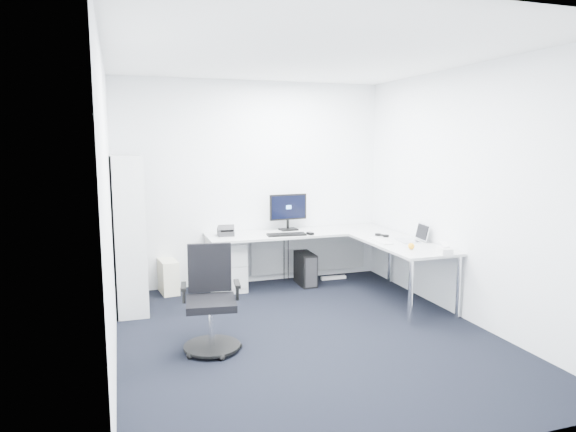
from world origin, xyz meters
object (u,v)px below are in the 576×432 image
object	(u,v)px
l_desk	(309,264)
laptop	(408,233)
monitor	(288,212)
bookshelf	(129,233)
task_chair	(211,300)

from	to	relation	value
l_desk	laptop	distance (m)	1.30
monitor	laptop	size ratio (longest dim) A/B	1.71
bookshelf	task_chair	size ratio (longest dim) A/B	1.82
bookshelf	monitor	bearing A→B (deg)	12.47
l_desk	task_chair	size ratio (longest dim) A/B	2.56
monitor	laptop	distance (m)	1.64
l_desk	monitor	distance (m)	0.80
l_desk	laptop	size ratio (longest dim) A/B	8.10
bookshelf	laptop	size ratio (longest dim) A/B	5.77
task_chair	monitor	distance (m)	2.47
l_desk	bookshelf	world-z (taller)	bookshelf
task_chair	l_desk	bearing A→B (deg)	51.96
bookshelf	laptop	distance (m)	3.26
bookshelf	laptop	world-z (taller)	bookshelf
l_desk	task_chair	bearing A→B (deg)	-135.80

